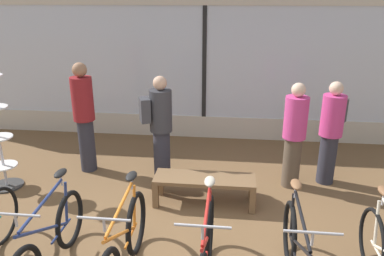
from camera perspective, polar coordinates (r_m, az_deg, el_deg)
name	(u,v)px	position (r m, az deg, el deg)	size (l,w,h in m)	color
shop_back_wall	(204,58)	(7.36, 1.92, 10.68)	(12.00, 0.08, 3.20)	beige
bicycle_left	(49,243)	(4.29, -20.90, -16.05)	(0.46, 1.68, 1.02)	black
bicycle_center_left	(124,248)	(3.99, -10.36, -17.60)	(0.46, 1.72, 1.04)	black
display_bench	(205,182)	(5.24, 1.92, -8.20)	(1.40, 0.44, 0.41)	brown
customer_near_rack	(294,134)	(5.72, 15.31, -0.89)	(0.42, 0.42, 1.62)	brown
customer_by_window	(160,126)	(5.73, -4.92, 0.35)	(0.55, 0.45, 1.67)	#2D2D38
customer_mid_floor	(84,115)	(6.25, -16.12, 1.86)	(0.43, 0.43, 1.81)	#2D2D38
customer_near_bench	(331,130)	(6.01, 20.46, -0.26)	(0.50, 0.56, 1.61)	#2D2D38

